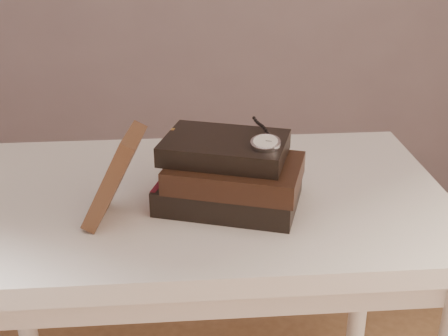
{
  "coord_description": "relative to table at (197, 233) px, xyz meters",
  "views": [
    {
      "loc": [
        -0.03,
        -0.73,
        1.29
      ],
      "look_at": [
        0.05,
        0.3,
        0.82
      ],
      "focal_mm": 48.49,
      "sensor_mm": 36.0,
      "label": 1
    }
  ],
  "objects": [
    {
      "name": "pocket_watch",
      "position": [
        0.12,
        -0.08,
        0.23
      ],
      "size": [
        0.07,
        0.16,
        0.02
      ],
      "color": "silver",
      "rests_on": "book_stack"
    },
    {
      "name": "table",
      "position": [
        0.0,
        0.0,
        0.0
      ],
      "size": [
        1.0,
        0.6,
        0.75
      ],
      "color": "silver",
      "rests_on": "ground"
    },
    {
      "name": "book_stack",
      "position": [
        0.06,
        -0.05,
        0.15
      ],
      "size": [
        0.3,
        0.25,
        0.13
      ],
      "color": "black",
      "rests_on": "table"
    },
    {
      "name": "journal",
      "position": [
        -0.15,
        -0.1,
        0.18
      ],
      "size": [
        0.12,
        0.13,
        0.17
      ],
      "primitive_type": "cube",
      "rotation": [
        0.0,
        0.47,
        -0.16
      ],
      "color": "#3C2417",
      "rests_on": "table"
    },
    {
      "name": "eyeglasses",
      "position": [
        0.0,
        0.06,
        0.17
      ],
      "size": [
        0.14,
        0.15,
        0.05
      ],
      "color": "silver",
      "rests_on": "book_stack"
    }
  ]
}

